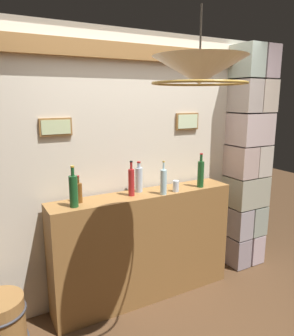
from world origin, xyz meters
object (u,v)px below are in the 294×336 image
liquor_bottle_vermouth (74,191)px  liquor_bottle_sherry (131,182)px  liquor_bottle_vodka (79,192)px  wooden_barrel (0,327)px  liquor_bottle_brandy (139,179)px  glass_tumbler_rocks (176,186)px  liquor_bottle_scotch (201,173)px  pendant_lamp (199,71)px  liquor_bottle_whiskey (163,182)px

liquor_bottle_vermouth → liquor_bottle_sherry: 0.55m
liquor_bottle_vodka → wooden_barrel: 1.17m
liquor_bottle_brandy → glass_tumbler_rocks: liquor_bottle_brandy is taller
liquor_bottle_scotch → glass_tumbler_rocks: bearing=-177.0°
liquor_bottle_sherry → glass_tumbler_rocks: liquor_bottle_sherry is taller
liquor_bottle_brandy → wooden_barrel: 1.62m
wooden_barrel → glass_tumbler_rocks: bearing=1.0°
liquor_bottle_scotch → liquor_bottle_vodka: 1.21m
liquor_bottle_vermouth → liquor_bottle_vodka: (0.07, 0.09, -0.05)m
liquor_bottle_sherry → liquor_bottle_brandy: bearing=33.4°
liquor_bottle_vermouth → liquor_bottle_brandy: liquor_bottle_vermouth is taller
liquor_bottle_vermouth → liquor_bottle_brandy: bearing=10.8°
liquor_bottle_scotch → glass_tumbler_rocks: size_ratio=3.19×
liquor_bottle_sherry → wooden_barrel: bearing=-174.4°
liquor_bottle_scotch → liquor_bottle_vodka: size_ratio=1.45×
glass_tumbler_rocks → pendant_lamp: pendant_lamp is taller
glass_tumbler_rocks → liquor_bottle_scotch: bearing=3.0°
wooden_barrel → liquor_bottle_sherry: bearing=5.6°
liquor_bottle_vermouth → glass_tumbler_rocks: (0.97, -0.04, -0.08)m
liquor_bottle_whiskey → liquor_bottle_scotch: bearing=4.5°
pendant_lamp → liquor_bottle_whiskey: bearing=73.3°
liquor_bottle_whiskey → liquor_bottle_brandy: bearing=130.7°
liquor_bottle_brandy → liquor_bottle_scotch: bearing=-13.5°
liquor_bottle_vodka → glass_tumbler_rocks: 0.91m
wooden_barrel → liquor_bottle_vermouth: bearing=5.8°
liquor_bottle_whiskey → glass_tumbler_rocks: bearing=7.6°
liquor_bottle_whiskey → liquor_bottle_scotch: (0.46, 0.04, 0.02)m
liquor_bottle_sherry → wooden_barrel: liquor_bottle_sherry is taller
liquor_bottle_scotch → liquor_bottle_sherry: bearing=174.5°
liquor_bottle_vermouth → glass_tumbler_rocks: liquor_bottle_vermouth is taller
liquor_bottle_sherry → liquor_bottle_whiskey: bearing=-21.2°
liquor_bottle_vermouth → glass_tumbler_rocks: 0.97m
liquor_bottle_brandy → wooden_barrel: liquor_bottle_brandy is taller
pendant_lamp → liquor_bottle_brandy: bearing=85.5°
liquor_bottle_sherry → liquor_bottle_vermouth: bearing=-174.8°
glass_tumbler_rocks → pendant_lamp: size_ratio=0.18×
liquor_bottle_sherry → liquor_bottle_vodka: size_ratio=1.37×
liquor_bottle_whiskey → liquor_bottle_vodka: 0.77m
liquor_bottle_brandy → liquor_bottle_vodka: liquor_bottle_brandy is taller
liquor_bottle_whiskey → liquor_bottle_scotch: 0.46m
liquor_bottle_vermouth → pendant_lamp: size_ratio=0.58×
liquor_bottle_scotch → liquor_bottle_vodka: (-1.21, 0.11, -0.05)m
liquor_bottle_whiskey → liquor_bottle_vodka: (-0.75, 0.15, -0.03)m
glass_tumbler_rocks → pendant_lamp: (-0.38, -0.79, 0.98)m
liquor_bottle_scotch → liquor_bottle_whiskey: bearing=-175.5°
liquor_bottle_sherry → liquor_bottle_brandy: liquor_bottle_sherry is taller
liquor_bottle_brandy → pendant_lamp: size_ratio=0.49×
liquor_bottle_scotch → liquor_bottle_vodka: bearing=174.7°
liquor_bottle_vodka → glass_tumbler_rocks: liquor_bottle_vodka is taller
pendant_lamp → wooden_barrel: 2.36m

